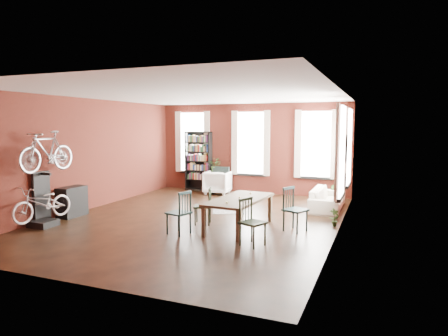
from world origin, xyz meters
The scene contains 19 objects.
room centered at (0.25, 0.62, 2.14)m, with size 9.00×9.04×3.22m.
dining_table centered at (1.32, -0.47, 0.37)m, with size 0.97×2.14×0.73m, color brown.
dining_chair_a centered at (0.20, -1.39, 0.49)m, with size 0.45×0.45×0.97m, color #183636.
dining_chair_b centered at (0.32, -0.37, 0.45)m, with size 0.41×0.41×0.89m, color black.
dining_chair_c centered at (2.01, -1.62, 0.48)m, with size 0.44×0.44×0.95m, color black.
dining_chair_d centered at (2.58, -0.20, 0.50)m, with size 0.46×0.46×1.00m, color #1C3C3E.
bookshelf centered at (-2.00, 4.30, 1.10)m, with size 1.00×0.32×2.20m, color black.
white_armchair centered at (-1.04, 3.84, 0.44)m, with size 0.86×0.80×0.88m, color white.
cream_sofa centered at (2.95, 2.60, 0.41)m, with size 2.08×0.61×0.81m, color beige.
striped_rug centered at (0.27, 1.54, 0.01)m, with size 0.89×1.43×0.01m, color black.
bike_trainer centered at (-3.15, -2.02, 0.08)m, with size 0.53×0.53×0.15m, color black.
bike_wall_rack centered at (-3.40, -1.80, 0.65)m, with size 0.16×0.60×1.30m, color black.
console_table centered at (-3.28, -0.90, 0.40)m, with size 0.40×0.80×0.80m, color black.
plant_stand centered at (-1.28, 4.30, 0.34)m, with size 0.34×0.34×0.68m, color black.
plant_by_sofa centered at (3.01, 3.60, 0.14)m, with size 0.34×0.61×0.27m, color #2A5723.
plant_small centered at (3.37, 0.61, 0.08)m, with size 0.23×0.44×0.16m, color #2C5723.
bicycle_floor centered at (-3.15, -2.00, 0.95)m, with size 0.56×0.84×1.60m, color beige.
bicycle_hung centered at (-3.15, -1.80, 2.13)m, with size 0.47×1.00×1.66m, color #A5A8AD.
plant_on_stand centered at (-1.28, 4.29, 0.90)m, with size 0.51×0.57×0.45m, color #315622.
Camera 1 is at (4.39, -9.15, 2.43)m, focal length 32.00 mm.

